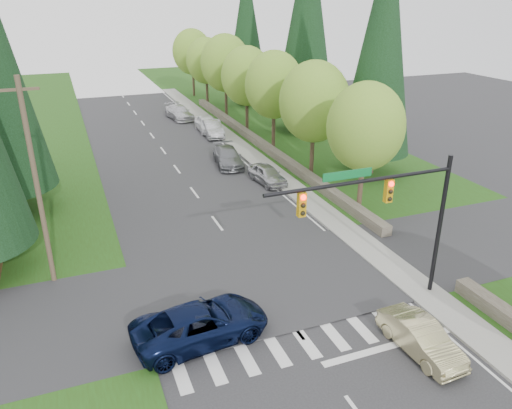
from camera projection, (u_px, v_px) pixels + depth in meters
ground at (347, 398)px, 17.57m from camera, size 120.00×120.00×0.00m
grass_east at (359, 174)px, 39.04m from camera, size 14.00×110.00×0.06m
cross_street at (262, 284)px, 24.43m from camera, size 120.00×8.00×0.10m
sidewalk_east at (277, 175)px, 38.71m from camera, size 1.80×80.00×0.13m
curb_east at (267, 177)px, 38.43m from camera, size 0.20×80.00×0.13m
stone_wall_north at (260, 143)px, 46.02m from camera, size 0.70×40.00×0.70m
traffic_signal at (390, 204)px, 20.93m from camera, size 8.70×0.37×6.80m
utility_pole at (37, 184)px, 22.68m from camera, size 1.60×0.24×10.00m
decid_tree_0 at (366, 127)px, 30.45m from camera, size 4.80×4.80×8.37m
decid_tree_1 at (314, 102)px, 36.40m from camera, size 5.20×5.20×8.80m
decid_tree_2 at (274, 85)px, 42.29m from camera, size 5.00×5.00×8.82m
decid_tree_3 at (247, 76)px, 48.42m from camera, size 5.00×5.00×8.55m
decid_tree_4 at (225, 63)px, 54.30m from camera, size 5.40×5.40×9.18m
decid_tree_5 at (206, 61)px, 60.44m from camera, size 4.80×4.80×8.30m
decid_tree_6 at (192, 52)px, 66.35m from camera, size 5.20×5.20×8.86m
conifer_e_a at (382, 44)px, 35.55m from camera, size 5.44×5.44×17.80m
conifer_e_b at (307, 19)px, 47.49m from camera, size 6.12×6.12×19.80m
conifer_e_c at (246, 27)px, 59.75m from camera, size 5.10×5.10×16.80m
sedan_champagne at (421, 338)px, 19.60m from camera, size 1.59×4.06×1.32m
suv_navy at (201, 323)px, 20.25m from camera, size 5.88×3.24×1.56m
parked_car_a at (267, 174)px, 37.11m from camera, size 2.06×4.17×1.37m
parked_car_b at (228, 157)px, 40.98m from camera, size 2.67×5.16×1.43m
parked_car_c at (213, 129)px, 49.18m from camera, size 2.05×4.72×1.51m
parked_car_d at (207, 124)px, 51.01m from camera, size 2.04×4.68×1.57m
parked_car_e at (179, 112)px, 55.96m from camera, size 2.68×5.37×1.50m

